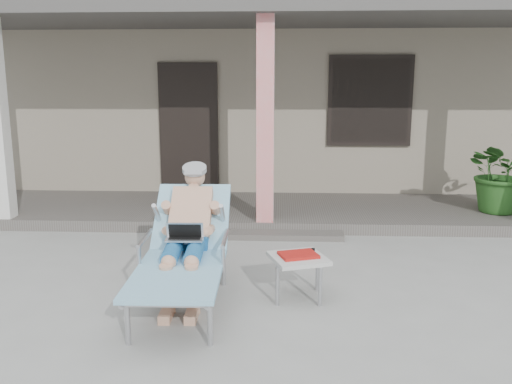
{
  "coord_description": "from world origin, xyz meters",
  "views": [
    {
      "loc": [
        0.22,
        -4.78,
        1.95
      ],
      "look_at": [
        -0.04,
        0.6,
        0.85
      ],
      "focal_mm": 38.0,
      "sensor_mm": 36.0,
      "label": 1
    }
  ],
  "objects": [
    {
      "name": "ground",
      "position": [
        0.0,
        0.0,
        0.0
      ],
      "size": [
        60.0,
        60.0,
        0.0
      ],
      "primitive_type": "plane",
      "color": "#9E9E99",
      "rests_on": "ground"
    },
    {
      "name": "house",
      "position": [
        0.0,
        6.5,
        1.67
      ],
      "size": [
        10.4,
        5.4,
        3.3
      ],
      "color": "gray",
      "rests_on": "ground"
    },
    {
      "name": "porch_deck",
      "position": [
        0.0,
        3.0,
        0.07
      ],
      "size": [
        10.0,
        2.0,
        0.15
      ],
      "primitive_type": "cube",
      "color": "#605B56",
      "rests_on": "ground"
    },
    {
      "name": "porch_overhang",
      "position": [
        0.0,
        2.95,
        2.79
      ],
      "size": [
        10.0,
        2.3,
        2.85
      ],
      "color": "silver",
      "rests_on": "porch_deck"
    },
    {
      "name": "porch_step",
      "position": [
        0.0,
        1.85,
        0.04
      ],
      "size": [
        2.0,
        0.3,
        0.07
      ],
      "primitive_type": "cube",
      "color": "#605B56",
      "rests_on": "ground"
    },
    {
      "name": "lounger",
      "position": [
        -0.64,
        -0.12,
        0.76
      ],
      "size": [
        0.77,
        1.93,
        1.24
      ],
      "rotation": [
        0.0,
        0.0,
        0.03
      ],
      "color": "#B7B7BC",
      "rests_on": "ground"
    },
    {
      "name": "side_table",
      "position": [
        0.37,
        -0.07,
        0.36
      ],
      "size": [
        0.6,
        0.6,
        0.42
      ],
      "rotation": [
        0.0,
        0.0,
        0.33
      ],
      "color": "beige",
      "rests_on": "ground"
    },
    {
      "name": "potted_palm",
      "position": [
        3.29,
        2.8,
        0.73
      ],
      "size": [
        1.09,
        0.97,
        1.15
      ],
      "primitive_type": "imported",
      "rotation": [
        0.0,
        0.0,
        0.07
      ],
      "color": "#26591E",
      "rests_on": "porch_deck"
    }
  ]
}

